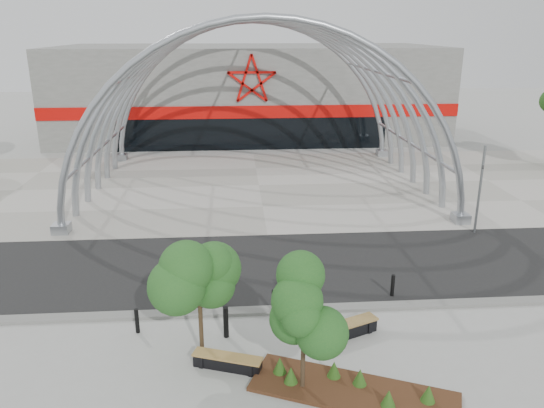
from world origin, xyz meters
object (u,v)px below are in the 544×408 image
at_px(street_tree_0, 198,267).
at_px(signal_pole, 480,188).
at_px(street_tree_1, 304,305).
at_px(bench_1, 345,330).
at_px(bollard_2, 274,302).
at_px(bench_0, 227,362).

bearing_deg(street_tree_0, signal_pole, 36.16).
xyz_separation_m(street_tree_1, bench_1, (1.70, 2.51, -2.38)).
xyz_separation_m(signal_pole, bench_1, (-8.22, -8.66, -2.03)).
relative_size(street_tree_0, street_tree_1, 1.13).
bearing_deg(bench_1, bollard_2, 144.43).
distance_m(signal_pole, bench_0, 15.80).
xyz_separation_m(street_tree_0, bollard_2, (2.37, 2.25, -2.49)).
distance_m(street_tree_1, bollard_2, 4.63).
distance_m(signal_pole, street_tree_1, 14.94).
bearing_deg(bollard_2, bench_1, -35.57).
bearing_deg(street_tree_1, bench_0, 152.24).
height_order(signal_pole, street_tree_1, signal_pole).
relative_size(bench_0, bench_1, 0.90).
xyz_separation_m(signal_pole, bollard_2, (-10.41, -7.09, -1.79)).
relative_size(signal_pole, bench_0, 2.06).
bearing_deg(signal_pole, bench_0, -139.99).
relative_size(street_tree_0, bench_1, 1.76).
height_order(bench_0, bollard_2, bollard_2).
xyz_separation_m(signal_pole, street_tree_0, (-12.78, -9.34, 0.69)).
xyz_separation_m(street_tree_0, bench_1, (4.56, 0.68, -2.72)).
height_order(signal_pole, bollard_2, signal_pole).
distance_m(street_tree_0, bollard_2, 4.11).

